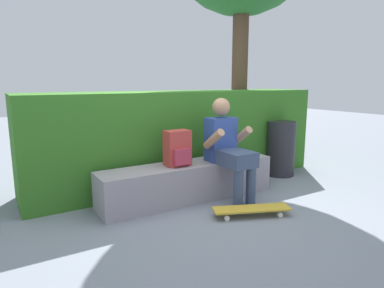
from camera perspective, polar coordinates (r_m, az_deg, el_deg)
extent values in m
plane|color=gray|center=(3.75, 2.64, -10.98)|extent=(24.00, 24.00, 0.00)
cube|color=gray|center=(3.99, -0.52, -6.32)|extent=(2.15, 0.44, 0.43)
cube|color=#2D4793|center=(4.05, 4.85, 0.81)|extent=(0.34, 0.22, 0.52)
sphere|color=tan|center=(4.00, 4.94, 6.25)|extent=(0.21, 0.21, 0.21)
cube|color=#384766|center=(3.84, 7.55, -2.44)|extent=(0.32, 0.40, 0.17)
cylinder|color=#384766|center=(3.75, 7.80, -7.53)|extent=(0.11, 0.11, 0.43)
cylinder|color=#384766|center=(3.87, 9.89, -7.06)|extent=(0.11, 0.11, 0.43)
cylinder|color=tan|center=(3.81, 3.68, 0.83)|extent=(0.09, 0.33, 0.27)
cylinder|color=tan|center=(4.05, 8.31, 1.33)|extent=(0.09, 0.33, 0.27)
cube|color=gold|center=(3.60, 10.01, -10.67)|extent=(0.82, 0.49, 0.02)
cylinder|color=silver|center=(3.79, 13.69, -10.64)|extent=(0.06, 0.05, 0.05)
cylinder|color=silver|center=(3.66, 14.61, -11.45)|extent=(0.06, 0.05, 0.05)
cylinder|color=silver|center=(3.61, 5.30, -11.41)|extent=(0.06, 0.05, 0.05)
cylinder|color=silver|center=(3.48, 5.92, -12.31)|extent=(0.06, 0.05, 0.05)
cube|color=#B23833|center=(3.82, -2.49, -0.67)|extent=(0.28, 0.18, 0.40)
cube|color=#AD3144|center=(3.74, -1.63, -2.17)|extent=(0.20, 0.05, 0.18)
cube|color=#2F681F|center=(4.67, -1.84, 1.25)|extent=(4.13, 0.79, 1.24)
cylinder|color=#473323|center=(5.72, 8.05, 12.73)|extent=(0.26, 0.26, 3.20)
cylinder|color=#232328|center=(5.15, 14.72, -0.73)|extent=(0.41, 0.41, 0.80)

